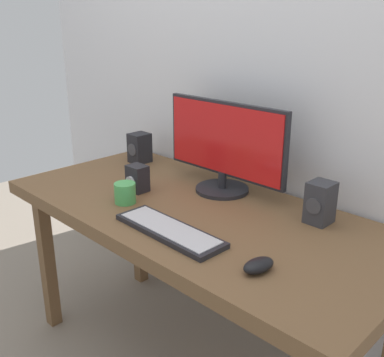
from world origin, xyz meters
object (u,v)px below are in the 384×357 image
(keyboard_primary, at_px, (169,230))
(speaker_right, at_px, (320,203))
(monitor, at_px, (224,146))
(speaker_left, at_px, (140,148))
(mouse, at_px, (259,265))
(desk, at_px, (194,225))
(audio_controller, at_px, (137,178))
(coffee_mug, at_px, (125,193))

(keyboard_primary, height_order, speaker_right, speaker_right)
(monitor, height_order, speaker_left, monitor)
(monitor, relative_size, mouse, 5.61)
(desk, xyz_separation_m, speaker_left, (-0.62, 0.23, 0.15))
(speaker_right, relative_size, speaker_left, 1.02)
(audio_controller, bearing_deg, coffee_mug, -59.99)
(desk, relative_size, mouse, 15.08)
(keyboard_primary, height_order, mouse, mouse)
(monitor, xyz_separation_m, speaker_left, (-0.58, 0.00, -0.12))
(coffee_mug, bearing_deg, speaker_left, 134.83)
(monitor, bearing_deg, speaker_left, 179.58)
(speaker_left, bearing_deg, mouse, -21.71)
(mouse, height_order, speaker_right, speaker_right)
(mouse, bearing_deg, speaker_left, 166.73)
(speaker_right, height_order, audio_controller, speaker_right)
(audio_controller, bearing_deg, monitor, 45.73)
(speaker_right, distance_m, audio_controller, 0.77)
(keyboard_primary, bearing_deg, speaker_left, 147.89)
(speaker_left, bearing_deg, monitor, -0.42)
(speaker_left, bearing_deg, speaker_right, -0.16)
(audio_controller, distance_m, coffee_mug, 0.14)
(mouse, bearing_deg, coffee_mug, -175.22)
(keyboard_primary, relative_size, speaker_left, 2.95)
(mouse, bearing_deg, monitor, 148.43)
(desk, height_order, audio_controller, audio_controller)
(speaker_right, height_order, coffee_mug, speaker_right)
(desk, xyz_separation_m, speaker_right, (0.42, 0.23, 0.15))
(audio_controller, bearing_deg, speaker_right, 20.37)
(speaker_left, bearing_deg, coffee_mug, -45.17)
(mouse, height_order, coffee_mug, coffee_mug)
(monitor, bearing_deg, mouse, -40.01)
(keyboard_primary, xyz_separation_m, speaker_right, (0.32, 0.45, 0.07))
(speaker_left, height_order, audio_controller, speaker_left)
(mouse, xyz_separation_m, speaker_left, (-1.09, 0.43, 0.06))
(monitor, height_order, mouse, monitor)
(monitor, relative_size, speaker_left, 4.04)
(monitor, distance_m, audio_controller, 0.40)
(coffee_mug, bearing_deg, monitor, 63.52)
(speaker_left, bearing_deg, desk, -20.24)
(speaker_right, height_order, speaker_left, speaker_right)
(speaker_left, height_order, coffee_mug, speaker_left)
(desk, bearing_deg, coffee_mug, -146.15)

